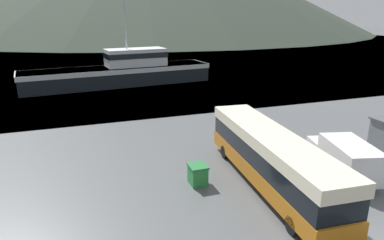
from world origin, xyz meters
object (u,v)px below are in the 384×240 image
storage_bin (198,174)px  tour_bus (270,157)px  fishing_boat (122,71)px  delivery_van (345,156)px

storage_bin → tour_bus: bearing=-21.9°
tour_bus → fishing_boat: fishing_boat is taller
delivery_van → tour_bus: bearing=-167.8°
fishing_boat → storage_bin: (-0.12, -31.22, -1.27)m
delivery_van → fishing_boat: bearing=119.9°
delivery_van → fishing_boat: 34.21m
fishing_boat → storage_bin: bearing=173.4°
tour_bus → delivery_van: tour_bus is taller
delivery_van → fishing_boat: (-8.92, 33.02, 0.68)m
tour_bus → delivery_van: (5.18, -0.24, -0.61)m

